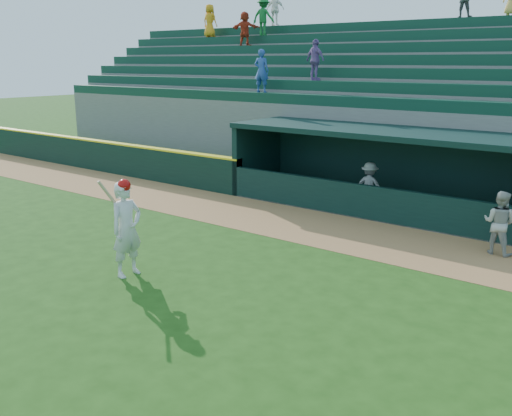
% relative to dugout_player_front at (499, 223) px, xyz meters
% --- Properties ---
extents(ground, '(120.00, 120.00, 0.00)m').
position_rel_dugout_player_front_xyz_m(ground, '(-4.06, -5.63, -0.76)').
color(ground, '#1D4411').
rests_on(ground, ground).
extents(warning_track, '(40.00, 3.00, 0.01)m').
position_rel_dugout_player_front_xyz_m(warning_track, '(-4.06, -0.73, -0.75)').
color(warning_track, '#98693D').
rests_on(warning_track, ground).
extents(field_wall_left, '(15.50, 0.30, 1.20)m').
position_rel_dugout_player_front_xyz_m(field_wall_left, '(-16.31, 0.92, -0.16)').
color(field_wall_left, black).
rests_on(field_wall_left, ground).
extents(wall_stripe_left, '(15.50, 0.32, 0.06)m').
position_rel_dugout_player_front_xyz_m(wall_stripe_left, '(-16.31, 0.92, 0.47)').
color(wall_stripe_left, yellow).
rests_on(wall_stripe_left, field_wall_left).
extents(dugout_player_front, '(0.78, 0.63, 1.52)m').
position_rel_dugout_player_front_xyz_m(dugout_player_front, '(0.00, 0.00, 0.00)').
color(dugout_player_front, '#A8A8A3').
rests_on(dugout_player_front, ground).
extents(dugout_player_inside, '(1.02, 0.72, 1.44)m').
position_rel_dugout_player_front_xyz_m(dugout_player_inside, '(-4.33, 1.99, -0.04)').
color(dugout_player_inside, '#ABABA6').
rests_on(dugout_player_inside, ground).
extents(dugout, '(9.40, 2.80, 2.46)m').
position_rel_dugout_player_front_xyz_m(dugout, '(-4.06, 2.38, 0.60)').
color(dugout, slate).
rests_on(dugout, ground).
extents(stands, '(34.50, 6.25, 7.44)m').
position_rel_dugout_player_front_xyz_m(stands, '(-4.09, 6.95, 1.64)').
color(stands, slate).
rests_on(stands, ground).
extents(batter_at_plate, '(0.55, 0.85, 2.10)m').
position_rel_dugout_player_front_xyz_m(batter_at_plate, '(-5.81, -6.19, 0.28)').
color(batter_at_plate, silver).
rests_on(batter_at_plate, ground).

